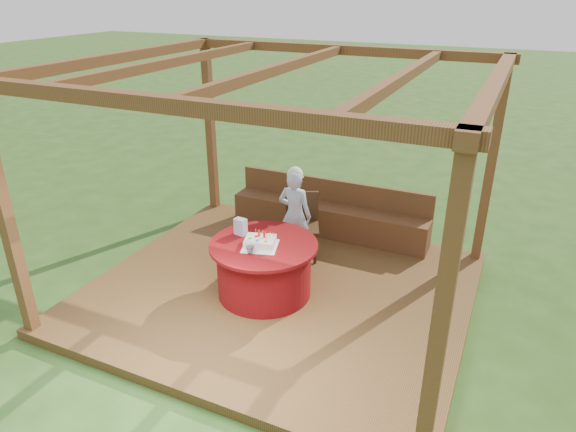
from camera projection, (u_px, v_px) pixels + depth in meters
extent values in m
plane|color=#264A18|center=(280.00, 296.00, 6.46)|extent=(60.00, 60.00, 0.00)
cube|color=brown|center=(280.00, 292.00, 6.44)|extent=(4.50, 4.00, 0.12)
cube|color=brown|center=(6.00, 221.00, 5.14)|extent=(0.12, 0.12, 2.60)
cube|color=brown|center=(440.00, 331.00, 3.51)|extent=(0.12, 0.12, 2.60)
cube|color=brown|center=(210.00, 131.00, 8.25)|extent=(0.12, 0.12, 2.60)
cube|color=brown|center=(491.00, 168.00, 6.62)|extent=(0.12, 0.12, 2.60)
cube|color=brown|center=(166.00, 104.00, 3.76)|extent=(4.50, 0.14, 0.12)
cube|color=brown|center=(339.00, 50.00, 6.87)|extent=(4.50, 0.14, 0.12)
cube|color=brown|center=(118.00, 58.00, 6.13)|extent=(0.14, 4.00, 0.12)
cube|color=brown|center=(496.00, 84.00, 4.50)|extent=(0.14, 4.00, 0.12)
cube|color=brown|center=(175.00, 62.00, 5.81)|extent=(0.10, 3.70, 0.10)
cube|color=brown|center=(278.00, 69.00, 5.32)|extent=(0.10, 3.70, 0.10)
cube|color=brown|center=(402.00, 78.00, 4.82)|extent=(0.10, 3.70, 0.10)
cube|color=brown|center=(328.00, 219.00, 7.73)|extent=(3.00, 0.42, 0.45)
cube|color=brown|center=(333.00, 191.00, 7.71)|extent=(3.00, 0.06, 0.35)
cylinder|color=maroon|center=(264.00, 270.00, 6.18)|extent=(1.13, 1.13, 0.64)
cylinder|color=maroon|center=(264.00, 245.00, 6.04)|extent=(1.29, 1.29, 0.04)
cube|color=#3B2412|center=(302.00, 228.00, 6.95)|extent=(0.59, 0.59, 0.05)
cylinder|color=#3B2412|center=(289.00, 248.00, 6.88)|extent=(0.04, 0.04, 0.45)
cylinder|color=#3B2412|center=(315.00, 249.00, 6.88)|extent=(0.04, 0.04, 0.45)
cylinder|color=#3B2412|center=(289.00, 237.00, 7.21)|extent=(0.04, 0.04, 0.45)
cylinder|color=#3B2412|center=(314.00, 237.00, 7.21)|extent=(0.04, 0.04, 0.45)
cube|color=#3B2412|center=(302.00, 207.00, 7.04)|extent=(0.42, 0.22, 0.45)
imported|color=#94B4DC|center=(295.00, 215.00, 6.87)|extent=(0.47, 0.31, 1.27)
sphere|color=white|center=(295.00, 175.00, 6.63)|extent=(0.21, 0.21, 0.21)
cube|color=white|center=(260.00, 246.00, 5.96)|extent=(0.49, 0.49, 0.01)
cube|color=white|center=(260.00, 242.00, 5.94)|extent=(0.41, 0.36, 0.10)
cylinder|color=red|center=(259.00, 233.00, 5.95)|extent=(0.03, 0.03, 0.07)
cylinder|color=red|center=(264.00, 234.00, 5.92)|extent=(0.03, 0.03, 0.07)
sphere|color=green|center=(250.00, 238.00, 5.90)|extent=(0.04, 0.04, 0.04)
sphere|color=blue|center=(257.00, 240.00, 5.86)|extent=(0.04, 0.04, 0.04)
sphere|color=orange|center=(266.00, 241.00, 5.83)|extent=(0.04, 0.04, 0.04)
sphere|color=red|center=(256.00, 236.00, 5.95)|extent=(0.04, 0.04, 0.04)
sphere|color=yellow|center=(267.00, 237.00, 5.91)|extent=(0.04, 0.04, 0.04)
cube|color=#D78BC1|center=(241.00, 227.00, 6.21)|extent=(0.16, 0.11, 0.21)
imported|color=white|center=(250.00, 250.00, 5.78)|extent=(0.10, 0.10, 0.09)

